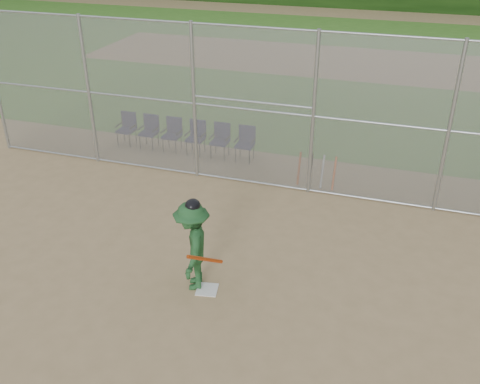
% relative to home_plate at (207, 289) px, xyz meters
% --- Properties ---
extents(ground, '(100.00, 100.00, 0.00)m').
position_rel_home_plate_xyz_m(ground, '(0.03, -0.57, -0.01)').
color(ground, tan).
rests_on(ground, ground).
extents(grass_strip, '(100.00, 100.00, 0.00)m').
position_rel_home_plate_xyz_m(grass_strip, '(0.03, 17.43, -0.00)').
color(grass_strip, '#386D20').
rests_on(grass_strip, ground).
extents(dirt_patch_far, '(24.00, 24.00, 0.00)m').
position_rel_home_plate_xyz_m(dirt_patch_far, '(0.03, 17.43, -0.00)').
color(dirt_patch_far, tan).
rests_on(dirt_patch_far, ground).
extents(backstop_fence, '(16.09, 0.09, 4.00)m').
position_rel_home_plate_xyz_m(backstop_fence, '(0.03, 4.43, 2.06)').
color(backstop_fence, gray).
rests_on(backstop_fence, ground).
extents(home_plate, '(0.45, 0.45, 0.02)m').
position_rel_home_plate_xyz_m(home_plate, '(0.00, 0.00, 0.00)').
color(home_plate, silver).
rests_on(home_plate, ground).
extents(batter_at_plate, '(1.10, 1.38, 1.85)m').
position_rel_home_plate_xyz_m(batter_at_plate, '(-0.28, 0.07, 0.89)').
color(batter_at_plate, '#205026').
rests_on(batter_at_plate, ground).
extents(spare_bats, '(0.96, 0.37, 0.84)m').
position_rel_home_plate_xyz_m(spare_bats, '(1.14, 4.83, 0.40)').
color(spare_bats, '#D84C14').
rests_on(spare_bats, ground).
extents(chair_0, '(0.54, 0.52, 0.96)m').
position_rel_home_plate_xyz_m(chair_0, '(-4.75, 5.74, 0.47)').
color(chair_0, '#11103B').
rests_on(chair_0, ground).
extents(chair_1, '(0.54, 0.52, 0.96)m').
position_rel_home_plate_xyz_m(chair_1, '(-4.01, 5.74, 0.47)').
color(chair_1, '#11103B').
rests_on(chair_1, ground).
extents(chair_2, '(0.54, 0.52, 0.96)m').
position_rel_home_plate_xyz_m(chair_2, '(-3.27, 5.74, 0.47)').
color(chair_2, '#11103B').
rests_on(chair_2, ground).
extents(chair_3, '(0.54, 0.52, 0.96)m').
position_rel_home_plate_xyz_m(chair_3, '(-2.53, 5.74, 0.47)').
color(chair_3, '#11103B').
rests_on(chair_3, ground).
extents(chair_4, '(0.54, 0.52, 0.96)m').
position_rel_home_plate_xyz_m(chair_4, '(-1.80, 5.74, 0.47)').
color(chair_4, '#11103B').
rests_on(chair_4, ground).
extents(chair_5, '(0.54, 0.52, 0.96)m').
position_rel_home_plate_xyz_m(chair_5, '(-1.06, 5.74, 0.47)').
color(chair_5, '#11103B').
rests_on(chair_5, ground).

